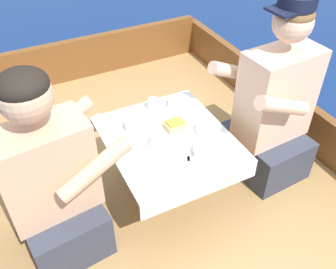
{
  "coord_description": "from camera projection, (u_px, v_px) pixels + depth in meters",
  "views": [
    {
      "loc": [
        -0.65,
        -1.27,
        1.96
      ],
      "look_at": [
        0.0,
        0.03,
        0.75
      ],
      "focal_mm": 40.0,
      "sensor_mm": 36.0,
      "label": 1
    }
  ],
  "objects": [
    {
      "name": "bowl_starboard_near",
      "position": [
        208.0,
        151.0,
        1.8
      ],
      "size": [
        0.14,
        0.14,
        0.04
      ],
      "color": "silver",
      "rests_on": "cockpit_table"
    },
    {
      "name": "bowl_center_far",
      "position": [
        209.0,
        128.0,
        1.93
      ],
      "size": [
        0.13,
        0.13,
        0.04
      ],
      "color": "silver",
      "rests_on": "cockpit_table"
    },
    {
      "name": "utensil_fork_port",
      "position": [
        189.0,
        166.0,
        1.74
      ],
      "size": [
        0.09,
        0.16,
        0.0
      ],
      "rotation": [
        0.0,
        0.0,
        1.09
      ],
      "color": "silver",
      "rests_on": "cockpit_table"
    },
    {
      "name": "utensil_spoon_starboard",
      "position": [
        128.0,
        111.0,
        2.08
      ],
      "size": [
        0.15,
        0.1,
        0.01
      ],
      "rotation": [
        0.0,
        0.0,
        0.58
      ],
      "color": "silver",
      "rests_on": "cockpit_table"
    },
    {
      "name": "utensil_spoon_center",
      "position": [
        197.0,
        119.0,
        2.02
      ],
      "size": [
        0.17,
        0.02,
        0.01
      ],
      "rotation": [
        0.0,
        0.0,
        0.04
      ],
      "color": "silver",
      "rests_on": "cockpit_table"
    },
    {
      "name": "gunwale_starboard",
      "position": [
        309.0,
        126.0,
        2.39
      ],
      "size": [
        0.06,
        3.06,
        0.29
      ],
      "primitive_type": "cube",
      "color": "brown",
      "rests_on": "boat_deck"
    },
    {
      "name": "plate_sandwich",
      "position": [
        175.0,
        129.0,
        1.95
      ],
      "size": [
        0.17,
        0.17,
        0.01
      ],
      "color": "silver",
      "rests_on": "cockpit_table"
    },
    {
      "name": "utensil_fork_starboard",
      "position": [
        180.0,
        156.0,
        1.8
      ],
      "size": [
        0.17,
        0.03,
        0.0
      ],
      "rotation": [
        0.0,
        0.0,
        3.06
      ],
      "color": "silver",
      "rests_on": "cockpit_table"
    },
    {
      "name": "bow_coaming",
      "position": [
        88.0,
        57.0,
        3.07
      ],
      "size": [
        1.93,
        0.06,
        0.33
      ],
      "primitive_type": "cube",
      "color": "brown",
      "rests_on": "boat_deck"
    },
    {
      "name": "coffee_cup_port",
      "position": [
        135.0,
        146.0,
        1.8
      ],
      "size": [
        0.1,
        0.07,
        0.07
      ],
      "color": "silver",
      "rests_on": "cockpit_table"
    },
    {
      "name": "person_port",
      "position": [
        52.0,
        184.0,
        1.67
      ],
      "size": [
        0.56,
        0.49,
        0.98
      ],
      "rotation": [
        0.0,
        0.0,
        0.12
      ],
      "color": "#333847",
      "rests_on": "boat_deck"
    },
    {
      "name": "coffee_cup_starboard",
      "position": [
        153.0,
        104.0,
        2.08
      ],
      "size": [
        0.09,
        0.06,
        0.06
      ],
      "color": "silver",
      "rests_on": "cockpit_table"
    },
    {
      "name": "utensil_spoon_port",
      "position": [
        100.0,
        119.0,
        2.02
      ],
      "size": [
        0.04,
        0.17,
        0.01
      ],
      "rotation": [
        0.0,
        0.0,
        1.56
      ],
      "color": "silver",
      "rests_on": "cockpit_table"
    },
    {
      "name": "bowl_port_near",
      "position": [
        138.0,
        124.0,
        1.96
      ],
      "size": [
        0.14,
        0.14,
        0.04
      ],
      "color": "silver",
      "rests_on": "cockpit_table"
    },
    {
      "name": "tin_can",
      "position": [
        156.0,
        140.0,
        1.85
      ],
      "size": [
        0.07,
        0.07,
        0.05
      ],
      "color": "silver",
      "rests_on": "cockpit_table"
    },
    {
      "name": "person_starboard",
      "position": [
        273.0,
        111.0,
        2.05
      ],
      "size": [
        0.54,
        0.47,
        1.06
      ],
      "rotation": [
        0.0,
        0.0,
        3.2
      ],
      "color": "#333847",
      "rests_on": "boat_deck"
    },
    {
      "name": "plate_bread",
      "position": [
        162.0,
        162.0,
        1.76
      ],
      "size": [
        0.16,
        0.16,
        0.01
      ],
      "color": "silver",
      "rests_on": "cockpit_table"
    },
    {
      "name": "ground_plane",
      "position": [
        170.0,
        229.0,
        2.35
      ],
      "size": [
        60.0,
        60.0,
        0.0
      ],
      "primitive_type": "plane",
      "color": "navy"
    },
    {
      "name": "boat_deck",
      "position": [
        171.0,
        213.0,
        2.24
      ],
      "size": [
        2.05,
        3.06,
        0.32
      ],
      "primitive_type": "cube",
      "color": "#A87F4C",
      "rests_on": "ground_plane"
    },
    {
      "name": "bowl_port_far",
      "position": [
        179.0,
        103.0,
        2.11
      ],
      "size": [
        0.13,
        0.13,
        0.04
      ],
      "color": "silver",
      "rests_on": "cockpit_table"
    },
    {
      "name": "sandwich",
      "position": [
        175.0,
        125.0,
        1.93
      ],
      "size": [
        0.1,
        0.08,
        0.05
      ],
      "rotation": [
        0.0,
        0.0,
        0.03
      ],
      "color": "tan",
      "rests_on": "plate_sandwich"
    },
    {
      "name": "cockpit_table",
      "position": [
        168.0,
        144.0,
        1.94
      ],
      "size": [
        0.61,
        0.69,
        0.4
      ],
      "color": "#B2B2B7",
      "rests_on": "boat_deck"
    }
  ]
}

